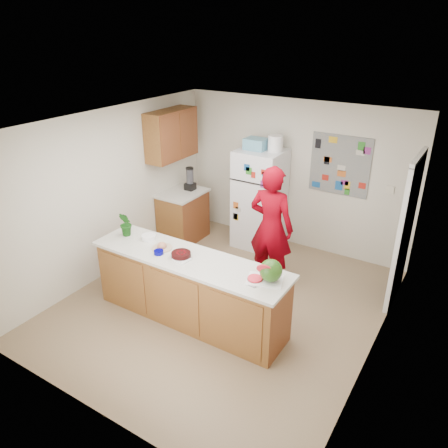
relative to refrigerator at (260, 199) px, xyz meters
The scene contains 26 objects.
floor 2.12m from the refrigerator, 76.54° to the right, with size 4.00×4.50×0.02m, color brown.
wall_back 0.71m from the refrigerator, 40.18° to the left, with size 4.00×0.02×2.50m, color beige.
wall_left 2.48m from the refrigerator, 129.69° to the right, with size 0.02×4.50×2.50m, color beige.
wall_right 3.12m from the refrigerator, 37.39° to the right, with size 0.02×4.50×2.50m, color beige.
ceiling 2.55m from the refrigerator, 76.54° to the right, with size 4.00×4.50×0.02m, color white.
doorway 2.48m from the refrigerator, 10.01° to the right, with size 0.03×0.85×2.04m, color black.
peninsula_base 2.43m from the refrigerator, 84.00° to the right, with size 2.60×0.62×0.88m, color brown.
peninsula_top 2.39m from the refrigerator, 84.00° to the right, with size 2.68×0.70×0.04m, color silver.
side_counter_base 1.41m from the refrigerator, 156.86° to the right, with size 0.60×0.80×0.86m, color brown.
side_counter_top 1.35m from the refrigerator, 156.86° to the right, with size 0.64×0.84×0.04m, color silver.
upper_cabinets 1.82m from the refrigerator, 157.05° to the right, with size 0.35×1.00×0.80m, color brown.
refrigerator is the anchor object (origin of this frame).
fridge_top_bin 0.95m from the refrigerator, behind, with size 0.35×0.28×0.18m, color #5999B2.
photo_collage 1.43m from the refrigerator, 16.61° to the left, with size 0.95×0.01×0.95m, color slate.
person 1.27m from the refrigerator, 54.92° to the right, with size 0.67×0.44×1.83m, color #74000C.
blender_appliance 1.26m from the refrigerator, 163.40° to the right, with size 0.13×0.13×0.38m, color black.
cutting_board 2.69m from the refrigerator, 61.09° to the right, with size 0.40×0.30×0.01m, color silver.
watermelon 2.71m from the refrigerator, 59.77° to the right, with size 0.26×0.26×0.26m, color #315A13.
watermelon_slice 2.69m from the refrigerator, 63.48° to the right, with size 0.17×0.17×0.02m, color red.
cherry_bowl 2.43m from the refrigerator, 85.97° to the right, with size 0.24×0.24×0.07m, color black.
white_bowl 2.31m from the refrigerator, 102.65° to the right, with size 0.19×0.19×0.06m, color white.
cobalt_bowl 2.51m from the refrigerator, 92.83° to the right, with size 0.12×0.12×0.05m, color #000063.
plate 2.37m from the refrigerator, 94.46° to the right, with size 0.27×0.27×0.02m, color beige.
paper_towel 2.49m from the refrigerator, 84.94° to the right, with size 0.19×0.17×0.02m, color white.
keys 2.82m from the refrigerator, 63.97° to the right, with size 0.08×0.04×0.01m, color gray.
potted_plant 2.48m from the refrigerator, 109.48° to the right, with size 0.20×0.16×0.36m, color #193E0F.
Camera 1 is at (2.68, -4.29, 3.58)m, focal length 35.00 mm.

